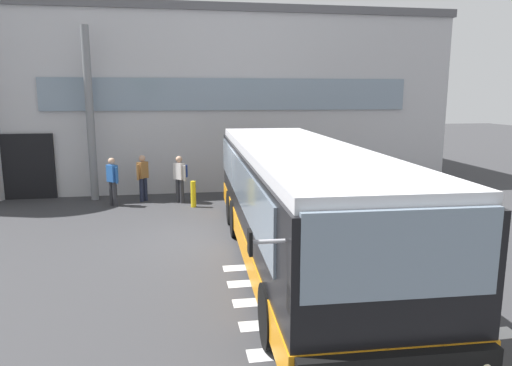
{
  "coord_description": "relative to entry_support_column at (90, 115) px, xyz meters",
  "views": [
    {
      "loc": [
        -1.13,
        -12.31,
        3.8
      ],
      "look_at": [
        0.9,
        -0.23,
        1.5
      ],
      "focal_mm": 33.2,
      "sensor_mm": 36.0,
      "label": 1
    }
  ],
  "objects": [
    {
      "name": "passenger_by_doorway",
      "position": [
        1.78,
        -0.58,
        -2.15
      ],
      "size": [
        0.41,
        0.49,
        1.68
      ],
      "color": "#1E2338",
      "rests_on": "ground"
    },
    {
      "name": "bus_main_foreground",
      "position": [
        5.64,
        -7.66,
        -1.74
      ],
      "size": [
        3.36,
        11.34,
        2.7
      ],
      "color": "black",
      "rests_on": "ground"
    },
    {
      "name": "bay_paint_stripes",
      "position": [
        6.14,
        -9.6,
        -3.07
      ],
      "size": [
        4.4,
        3.96,
        0.01
      ],
      "color": "silver",
      "rests_on": "ground"
    },
    {
      "name": "entry_support_column",
      "position": [
        0.0,
        0.0,
        0.0
      ],
      "size": [
        0.28,
        0.28,
        6.16
      ],
      "primitive_type": "cylinder",
      "color": "slate",
      "rests_on": "ground"
    },
    {
      "name": "passenger_at_curb_edge",
      "position": [
        3.1,
        -1.03,
        -2.11
      ],
      "size": [
        0.51,
        0.51,
        1.68
      ],
      "color": "#2D2D33",
      "rests_on": "ground"
    },
    {
      "name": "ground_plane",
      "position": [
        4.14,
        -5.4,
        -3.09
      ],
      "size": [
        80.0,
        90.0,
        0.02
      ],
      "primitive_type": "cube",
      "color": "#353538",
      "rests_on": "ground"
    },
    {
      "name": "terminal_building",
      "position": [
        3.46,
        6.2,
        0.49
      ],
      "size": [
        21.78,
        13.8,
        7.14
      ],
      "color": "#B7B7BC",
      "rests_on": "ground"
    },
    {
      "name": "passenger_near_column",
      "position": [
        0.8,
        -1.15,
        -2.15
      ],
      "size": [
        0.42,
        0.47,
        1.68
      ],
      "color": "#2D2D33",
      "rests_on": "ground"
    },
    {
      "name": "safety_bollard_yellow",
      "position": [
        3.52,
        -1.8,
        -2.63
      ],
      "size": [
        0.18,
        0.18,
        0.9
      ],
      "primitive_type": "cylinder",
      "color": "yellow",
      "rests_on": "ground"
    }
  ]
}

